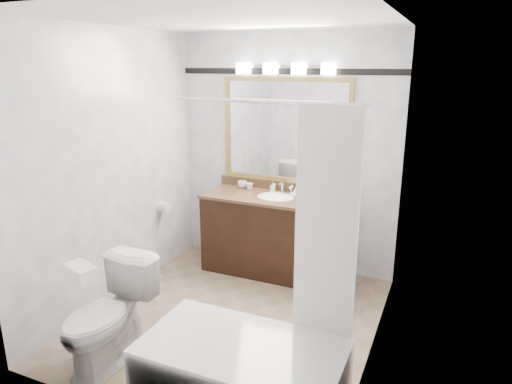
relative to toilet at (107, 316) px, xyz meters
The scene contains 15 objects.
room 1.38m from the toilet, 58.46° to the left, with size 2.42×2.62×2.52m.
vanity 2.02m from the toilet, 73.75° to the left, with size 1.53×0.58×0.97m.
mirror 2.53m from the toilet, 75.62° to the left, with size 1.40×0.04×1.10m.
vanity_light_bar 2.82m from the toilet, 75.27° to the left, with size 1.02×0.14×0.12m.
accent_stripe 2.85m from the toilet, 75.69° to the left, with size 2.40×0.01×0.06m, color black.
bathtub 1.12m from the toilet, ahead, with size 1.30×0.75×1.96m.
tp_roll 1.71m from the toilet, 109.95° to the left, with size 0.12×0.12×0.11m, color white.
toilet is the anchor object (origin of this frame).
tissue_box 0.48m from the toilet, 90.00° to the right, with size 0.24×0.13×0.10m, color white.
coffee_maker 2.38m from the toilet, 59.38° to the left, with size 0.18×0.22×0.34m.
cup_left 2.17m from the toilet, 87.20° to the left, with size 0.10×0.10×0.08m, color white.
cup_right 2.15m from the toilet, 84.44° to the left, with size 0.08×0.08×0.07m, color white.
soap_bottle_a 2.20m from the toilet, 77.27° to the left, with size 0.05×0.05×0.11m, color white.
soap_bottle_b 2.30m from the toilet, 71.30° to the left, with size 0.06×0.06×0.07m, color white.
soap_bar 2.23m from the toilet, 70.61° to the left, with size 0.08×0.05×0.03m, color beige.
Camera 1 is at (1.63, -3.20, 2.18)m, focal length 32.00 mm.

